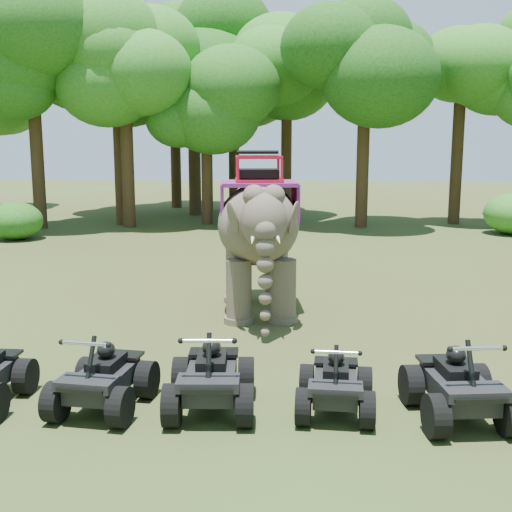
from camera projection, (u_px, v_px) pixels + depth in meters
The scene contains 19 objects.
ground at pixel (251, 373), 11.40m from camera, with size 110.00×110.00×0.00m, color #47381E.
elephant at pixel (259, 233), 15.17m from camera, with size 2.00×4.55×3.82m, color #4B4137, non-canonical shape.
atv_1 at pixel (103, 370), 9.77m from camera, with size 1.24×1.70×1.26m, color black, non-canonical shape.
atv_2 at pixel (211, 368), 9.73m from camera, with size 1.30×1.79×1.33m, color black, non-canonical shape.
atv_3 at pixel (336, 376), 9.66m from camera, with size 1.14×1.56×1.15m, color black, non-canonical shape.
atv_4 at pixel (459, 376), 9.41m from camera, with size 1.30×1.78×1.32m, color black, non-canonical shape.
tree_0 at pixel (287, 134), 33.86m from camera, with size 6.20×6.20×8.86m, color #195114, non-canonical shape.
tree_1 at pixel (364, 126), 29.92m from camera, with size 6.66×6.66×9.51m, color #195114, non-canonical shape.
tree_2 at pixel (458, 133), 31.27m from camera, with size 6.24×6.24×8.91m, color #195114, non-canonical shape.
tree_28 at pixel (35, 123), 29.40m from camera, with size 6.83×6.83×9.76m, color #195114, non-canonical shape.
tree_29 at pixel (126, 124), 29.89m from camera, with size 6.76×6.76×9.65m, color #195114, non-canonical shape.
tree_30 at pixel (206, 145), 31.16m from camera, with size 5.39×5.39×7.69m, color #195114, non-canonical shape.
tree_32 at pixel (119, 127), 30.78m from camera, with size 6.60×6.60×9.43m, color #195114, non-canonical shape.
tree_33 at pixel (193, 117), 34.78m from camera, with size 7.51×7.51×10.74m, color #195114, non-canonical shape.
tree_36 at pixel (121, 127), 35.60m from camera, with size 6.79×6.79×9.69m, color #195114, non-canonical shape.
tree_37 at pixel (175, 118), 38.85m from camera, with size 7.60×7.60×10.86m, color #195114, non-canonical shape.
tree_38 at pixel (234, 119), 37.57m from camera, with size 7.47×7.47×10.67m, color #195114, non-canonical shape.
tree_39 at pixel (207, 134), 37.02m from camera, with size 6.23×6.23×8.91m, color #195114, non-canonical shape.
tree_40 at pixel (195, 140), 35.58m from camera, with size 5.77×5.77×8.24m, color #195114, non-canonical shape.
Camera 1 is at (0.86, -10.82, 4.07)m, focal length 45.00 mm.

